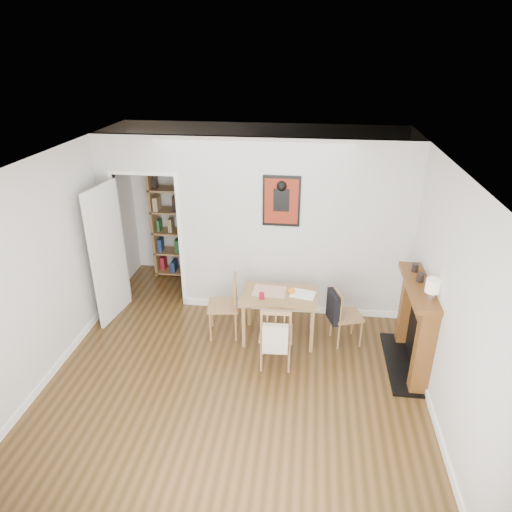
# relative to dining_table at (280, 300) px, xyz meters

# --- Properties ---
(ground) EXTENTS (5.20, 5.20, 0.00)m
(ground) POSITION_rel_dining_table_xyz_m (-0.45, -0.63, -0.60)
(ground) COLOR brown
(ground) RESTS_ON ground
(room_shell) EXTENTS (5.20, 5.20, 5.20)m
(room_shell) POSITION_rel_dining_table_xyz_m (-0.36, 0.71, 0.70)
(room_shell) COLOR silver
(room_shell) RESTS_ON ground
(dining_table) EXTENTS (1.01, 0.64, 0.69)m
(dining_table) POSITION_rel_dining_table_xyz_m (0.00, 0.00, 0.00)
(dining_table) COLOR olive
(dining_table) RESTS_ON ground
(chair_left) EXTENTS (0.51, 0.51, 0.89)m
(chair_left) POSITION_rel_dining_table_xyz_m (-0.77, 0.00, -0.16)
(chair_left) COLOR #987546
(chair_left) RESTS_ON ground
(chair_right) EXTENTS (0.54, 0.50, 0.80)m
(chair_right) POSITION_rel_dining_table_xyz_m (0.89, 0.02, -0.19)
(chair_right) COLOR #987546
(chair_right) RESTS_ON ground
(chair_front) EXTENTS (0.46, 0.52, 0.89)m
(chair_front) POSITION_rel_dining_table_xyz_m (0.00, -0.58, -0.15)
(chair_front) COLOR #987546
(chair_front) RESTS_ON ground
(bookshelf) EXTENTS (0.83, 0.33, 1.98)m
(bookshelf) POSITION_rel_dining_table_xyz_m (-1.89, 1.75, 0.37)
(bookshelf) COLOR olive
(bookshelf) RESTS_ON ground
(fireplace) EXTENTS (0.45, 1.25, 1.16)m
(fireplace) POSITION_rel_dining_table_xyz_m (1.70, -0.38, 0.01)
(fireplace) COLOR brown
(fireplace) RESTS_ON ground
(red_glass) EXTENTS (0.07, 0.07, 0.09)m
(red_glass) POSITION_rel_dining_table_xyz_m (-0.22, -0.14, 0.13)
(red_glass) COLOR maroon
(red_glass) RESTS_ON dining_table
(orange_fruit) EXTENTS (0.08, 0.08, 0.08)m
(orange_fruit) POSITION_rel_dining_table_xyz_m (0.16, 0.04, 0.12)
(orange_fruit) COLOR orange
(orange_fruit) RESTS_ON dining_table
(placemat) EXTENTS (0.45, 0.35, 0.00)m
(placemat) POSITION_rel_dining_table_xyz_m (-0.14, 0.07, 0.08)
(placemat) COLOR beige
(placemat) RESTS_ON dining_table
(notebook) EXTENTS (0.36, 0.29, 0.02)m
(notebook) POSITION_rel_dining_table_xyz_m (0.31, 0.04, 0.09)
(notebook) COLOR white
(notebook) RESTS_ON dining_table
(mantel_lamp) EXTENTS (0.16, 0.16, 0.24)m
(mantel_lamp) POSITION_rel_dining_table_xyz_m (1.71, -0.72, 0.71)
(mantel_lamp) COLOR silver
(mantel_lamp) RESTS_ON fireplace
(ceramic_jar_a) EXTENTS (0.09, 0.09, 0.11)m
(ceramic_jar_a) POSITION_rel_dining_table_xyz_m (1.67, -0.31, 0.61)
(ceramic_jar_a) COLOR black
(ceramic_jar_a) RESTS_ON fireplace
(ceramic_jar_b) EXTENTS (0.08, 0.08, 0.10)m
(ceramic_jar_b) POSITION_rel_dining_table_xyz_m (1.66, -0.04, 0.61)
(ceramic_jar_b) COLOR black
(ceramic_jar_b) RESTS_ON fireplace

